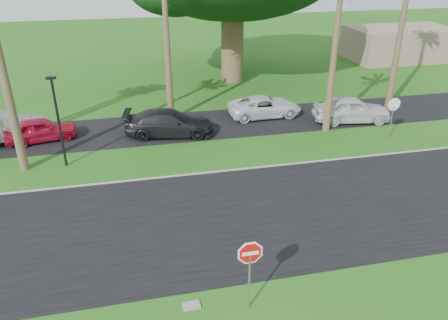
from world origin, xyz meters
The scene contains 14 objects.
ground centered at (0.00, 0.00, 0.00)m, with size 120.00×120.00×0.00m, color #1C5615.
road centered at (0.00, 2.00, 0.01)m, with size 120.00×8.00×0.02m, color black.
parking_strip centered at (0.00, 12.50, 0.01)m, with size 120.00×5.00×0.02m, color black.
curb centered at (0.00, 6.05, 0.03)m, with size 120.00×0.12×0.06m, color gray.
stop_sign_near centered at (0.50, -3.00, 1.77)m, with size 1.05×0.07×2.62m.
stop_sign_far centered at (12.00, 8.00, 1.77)m, with size 1.05×0.07×2.62m.
streetlight_right centered at (-6.00, 8.50, 2.65)m, with size 0.45×0.25×4.64m.
building_far centered at (24.00, 26.00, 1.50)m, with size 10.00×6.00×3.00m, color gray.
car_silver centered at (-9.75, 12.47, 0.83)m, with size 1.75×5.03×1.66m, color #A6A7AD.
car_red centered at (-7.63, 12.10, 0.67)m, with size 1.58×3.94×1.34m, color maroon.
car_dark centered at (-0.37, 11.33, 0.76)m, with size 2.12×5.22×1.51m, color black.
car_minivan centered at (6.07, 13.13, 0.66)m, with size 2.20×4.77×1.33m, color silver.
car_pickup centered at (11.14, 11.03, 0.82)m, with size 1.93×4.79×1.63m, color silver.
utility_slab centered at (-1.23, -2.59, 0.03)m, with size 0.55×0.35×0.06m, color gray.
Camera 1 is at (-2.46, -12.76, 10.10)m, focal length 35.00 mm.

